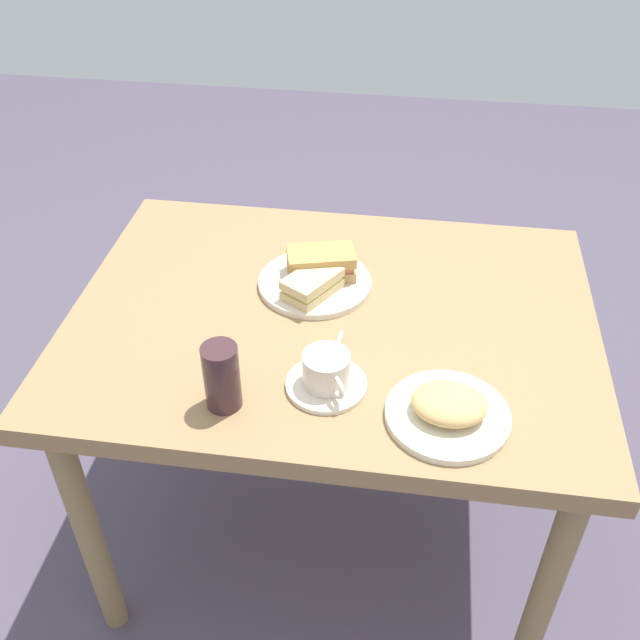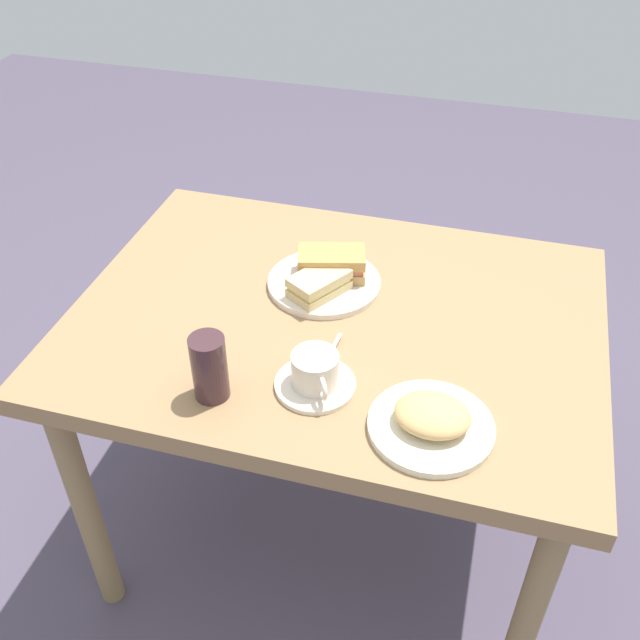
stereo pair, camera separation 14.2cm
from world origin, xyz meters
TOP-DOWN VIEW (x-y plane):
  - ground_plane at (0.00, 0.00)m, footprint 6.00×6.00m
  - dining_table at (0.00, 0.00)m, footprint 1.07×0.80m
  - sandwich_plate at (0.05, -0.09)m, footprint 0.24×0.24m
  - sandwich_front at (0.04, -0.11)m, footprint 0.16×0.11m
  - sandwich_back at (0.05, -0.04)m, footprint 0.13×0.14m
  - coffee_saucer at (-0.02, 0.21)m, footprint 0.15×0.15m
  - coffee_cup at (-0.02, 0.22)m, footprint 0.09×0.11m
  - spoon at (-0.02, 0.14)m, footprint 0.02×0.10m
  - side_plate at (-0.24, 0.26)m, footprint 0.22×0.22m
  - side_food_pile at (-0.24, 0.26)m, footprint 0.13×0.11m
  - drinking_glass at (0.16, 0.28)m, footprint 0.06×0.06m

SIDE VIEW (x-z plane):
  - ground_plane at x=0.00m, z-range 0.00..0.00m
  - dining_table at x=0.00m, z-range 0.28..1.00m
  - coffee_saucer at x=-0.02m, z-range 0.73..0.74m
  - sandwich_plate at x=0.05m, z-range 0.73..0.74m
  - side_plate at x=-0.24m, z-range 0.73..0.74m
  - spoon at x=-0.02m, z-range 0.74..0.74m
  - side_food_pile at x=-0.24m, z-range 0.74..0.78m
  - sandwich_back at x=0.05m, z-range 0.74..0.79m
  - sandwich_front at x=0.04m, z-range 0.74..0.80m
  - coffee_cup at x=-0.02m, z-range 0.74..0.80m
  - drinking_glass at x=0.16m, z-range 0.73..0.86m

